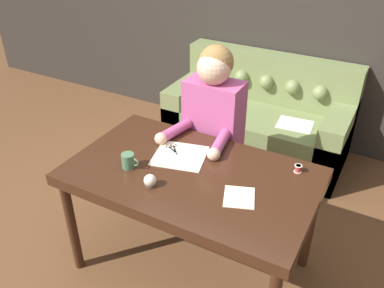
# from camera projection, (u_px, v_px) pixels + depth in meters

# --- Properties ---
(ground_plane) EXTENTS (16.00, 16.00, 0.00)m
(ground_plane) POSITION_uv_depth(u_px,v_px,m) (179.00, 258.00, 2.79)
(ground_plane) COLOR brown
(wall_back) EXTENTS (8.00, 0.06, 2.60)m
(wall_back) POSITION_uv_depth(u_px,v_px,m) (289.00, 5.00, 3.58)
(wall_back) COLOR #2D2823
(wall_back) RESTS_ON ground_plane
(dining_table) EXTENTS (1.43, 0.86, 0.77)m
(dining_table) POSITION_uv_depth(u_px,v_px,m) (191.00, 182.00, 2.38)
(dining_table) COLOR #381E11
(dining_table) RESTS_ON ground_plane
(couch) EXTENTS (1.63, 0.79, 0.89)m
(couch) POSITION_uv_depth(u_px,v_px,m) (259.00, 120.00, 3.82)
(couch) COLOR olive
(couch) RESTS_ON ground_plane
(person) EXTENTS (0.46, 0.56, 1.33)m
(person) POSITION_uv_depth(u_px,v_px,m) (213.00, 135.00, 2.84)
(person) COLOR #33281E
(person) RESTS_ON ground_plane
(pattern_paper_main) EXTENTS (0.37, 0.36, 0.00)m
(pattern_paper_main) POSITION_uv_depth(u_px,v_px,m) (180.00, 156.00, 2.48)
(pattern_paper_main) COLOR beige
(pattern_paper_main) RESTS_ON dining_table
(pattern_paper_offcut) EXTENTS (0.21, 0.23, 0.00)m
(pattern_paper_offcut) POSITION_uv_depth(u_px,v_px,m) (239.00, 197.00, 2.14)
(pattern_paper_offcut) COLOR beige
(pattern_paper_offcut) RESTS_ON dining_table
(scissors) EXTENTS (0.22, 0.19, 0.01)m
(scissors) POSITION_uv_depth(u_px,v_px,m) (174.00, 151.00, 2.53)
(scissors) COLOR silver
(scissors) RESTS_ON dining_table
(mug) EXTENTS (0.11, 0.08, 0.09)m
(mug) POSITION_uv_depth(u_px,v_px,m) (128.00, 161.00, 2.36)
(mug) COLOR #47704C
(mug) RESTS_ON dining_table
(thread_spool) EXTENTS (0.04, 0.04, 0.05)m
(thread_spool) POSITION_uv_depth(u_px,v_px,m) (298.00, 169.00, 2.33)
(thread_spool) COLOR red
(thread_spool) RESTS_ON dining_table
(pin_cushion) EXTENTS (0.07, 0.07, 0.07)m
(pin_cushion) POSITION_uv_depth(u_px,v_px,m) (150.00, 181.00, 2.21)
(pin_cushion) COLOR #4C3828
(pin_cushion) RESTS_ON dining_table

